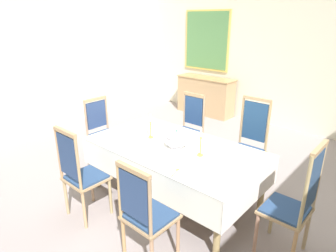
{
  "coord_description": "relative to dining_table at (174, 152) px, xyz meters",
  "views": [
    {
      "loc": [
        2.13,
        -2.65,
        2.22
      ],
      "look_at": [
        -0.15,
        -0.09,
        0.95
      ],
      "focal_mm": 30.98,
      "sensor_mm": 36.0,
      "label": 1
    }
  ],
  "objects": [
    {
      "name": "tablecloth",
      "position": [
        0.0,
        0.0,
        -0.01
      ],
      "size": [
        2.18,
        1.21,
        0.36
      ],
      "color": "white",
      "rests_on": "dining_table"
    },
    {
      "name": "bowl_near_right",
      "position": [
        0.31,
        -0.48,
        0.1
      ],
      "size": [
        0.19,
        0.19,
        0.04
      ],
      "color": "white",
      "rests_on": "tablecloth"
    },
    {
      "name": "soup_tureen",
      "position": [
        0.04,
        -0.0,
        0.18
      ],
      "size": [
        0.28,
        0.28,
        0.23
      ],
      "color": "white",
      "rests_on": "tablecloth"
    },
    {
      "name": "chair_north_a",
      "position": [
        -0.54,
        1.0,
        -0.09
      ],
      "size": [
        0.44,
        0.42,
        1.12
      ],
      "rotation": [
        0.0,
        0.0,
        3.14
      ],
      "color": "tan",
      "rests_on": "ground"
    },
    {
      "name": "bowl_far_right",
      "position": [
        0.67,
        0.42,
        0.09
      ],
      "size": [
        0.15,
        0.15,
        0.03
      ],
      "color": "white",
      "rests_on": "tablecloth"
    },
    {
      "name": "ground",
      "position": [
        0.0,
        0.15,
        -0.69
      ],
      "size": [
        7.31,
        6.82,
        0.04
      ],
      "primitive_type": "cube",
      "color": "gray"
    },
    {
      "name": "bowl_near_left",
      "position": [
        -0.62,
        -0.41,
        0.09
      ],
      "size": [
        0.14,
        0.14,
        0.03
      ],
      "color": "white",
      "rests_on": "tablecloth"
    },
    {
      "name": "chair_north_b",
      "position": [
        0.51,
        1.01,
        -0.05
      ],
      "size": [
        0.44,
        0.42,
        1.23
      ],
      "rotation": [
        0.0,
        0.0,
        3.14
      ],
      "color": "#A78057",
      "rests_on": "ground"
    },
    {
      "name": "framed_painting",
      "position": [
        -2.0,
        3.54,
        1.07
      ],
      "size": [
        1.25,
        0.05,
        1.39
      ],
      "color": "#D1B251"
    },
    {
      "name": "back_wall",
      "position": [
        0.0,
        3.6,
        1.07
      ],
      "size": [
        7.31,
        0.08,
        3.47
      ],
      "primitive_type": "cube",
      "color": "beige",
      "rests_on": "ground"
    },
    {
      "name": "chair_south_b",
      "position": [
        0.51,
        -1.0,
        -0.1
      ],
      "size": [
        0.44,
        0.42,
        1.08
      ],
      "color": "tan",
      "rests_on": "ground"
    },
    {
      "name": "spoon_secondary",
      "position": [
        0.43,
        -0.45,
        0.08
      ],
      "size": [
        0.06,
        0.17,
        0.01
      ],
      "rotation": [
        0.0,
        0.0,
        0.29
      ],
      "color": "gold",
      "rests_on": "tablecloth"
    },
    {
      "name": "chair_head_west",
      "position": [
        -1.48,
        0.0,
        -0.1
      ],
      "size": [
        0.42,
        0.44,
        1.07
      ],
      "rotation": [
        0.0,
        0.0,
        -1.57
      ],
      "color": "tan",
      "rests_on": "ground"
    },
    {
      "name": "spoon_primary",
      "position": [
        -0.71,
        -0.39,
        0.08
      ],
      "size": [
        0.05,
        0.18,
        0.01
      ],
      "rotation": [
        0.0,
        0.0,
        -0.16
      ],
      "color": "gold",
      "rests_on": "tablecloth"
    },
    {
      "name": "left_wall",
      "position": [
        -3.69,
        0.15,
        1.07
      ],
      "size": [
        0.08,
        6.82,
        3.47
      ],
      "primitive_type": "cube",
      "color": "beige",
      "rests_on": "ground"
    },
    {
      "name": "candlestick_west",
      "position": [
        -0.4,
        0.0,
        0.21
      ],
      "size": [
        0.07,
        0.07,
        0.33
      ],
      "color": "gold",
      "rests_on": "tablecloth"
    },
    {
      "name": "candlestick_east",
      "position": [
        0.4,
        0.0,
        0.21
      ],
      "size": [
        0.07,
        0.07,
        0.34
      ],
      "color": "gold",
      "rests_on": "tablecloth"
    },
    {
      "name": "chair_head_east",
      "position": [
        1.49,
        0.0,
        -0.05
      ],
      "size": [
        0.42,
        0.44,
        1.22
      ],
      "rotation": [
        0.0,
        0.0,
        1.57
      ],
      "color": "tan",
      "rests_on": "ground"
    },
    {
      "name": "dining_table",
      "position": [
        0.0,
        0.0,
        0.0
      ],
      "size": [
        2.16,
        1.19,
        0.74
      ],
      "color": "tan",
      "rests_on": "ground"
    },
    {
      "name": "chair_south_a",
      "position": [
        -0.54,
        -1.0,
        -0.08
      ],
      "size": [
        0.44,
        0.42,
        1.14
      ],
      "color": "tan",
      "rests_on": "ground"
    },
    {
      "name": "sideboard",
      "position": [
        -1.79,
        3.28,
        -0.21
      ],
      "size": [
        1.44,
        0.48,
        0.9
      ],
      "rotation": [
        0.0,
        0.0,
        3.14
      ],
      "color": "tan",
      "rests_on": "ground"
    },
    {
      "name": "bowl_far_left",
      "position": [
        -0.31,
        -0.42,
        0.1
      ],
      "size": [
        0.19,
        0.19,
        0.05
      ],
      "color": "white",
      "rests_on": "tablecloth"
    }
  ]
}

